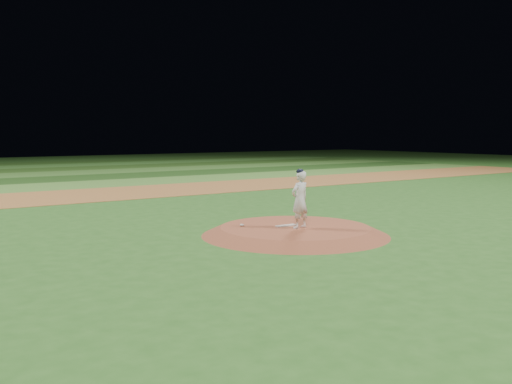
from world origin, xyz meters
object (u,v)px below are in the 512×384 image
Objects in this scene: pitching_rubber at (286,226)px; rosin_bag at (242,225)px; pitcher_on_mound at (300,199)px; pitchers_mound at (295,231)px.

rosin_bag is at bearing 148.55° from pitching_rubber.
rosin_bag is 1.89m from pitcher_on_mound.
pitcher_on_mound is at bearing -46.27° from rosin_bag.
rosin_bag is 0.08× the size of pitcher_on_mound.
rosin_bag is (-1.08, 0.72, 0.02)m from pitching_rubber.
rosin_bag reaches higher than pitchers_mound.
pitching_rubber is at bearing -33.83° from rosin_bag.
pitchers_mound is 0.32m from pitching_rubber.
pitcher_on_mound reaches higher than pitchers_mound.
pitching_rubber is 1.30m from rosin_bag.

